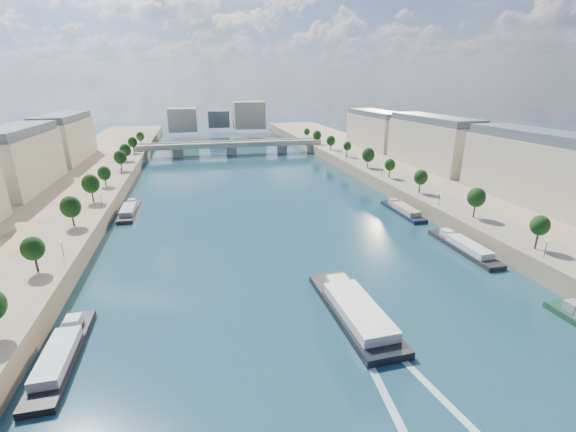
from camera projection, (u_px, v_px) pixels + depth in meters
ground at (269, 218)px, 127.13m from camera, size 700.00×700.00×0.00m
quay_left at (23, 229)px, 110.34m from camera, size 44.00×520.00×5.00m
quay_right at (460, 196)px, 142.29m from camera, size 44.00×520.00×5.00m
pave_left at (78, 217)px, 112.83m from camera, size 14.00×520.00×0.10m
pave_right at (425, 192)px, 138.13m from camera, size 14.00×520.00×0.10m
trees_left at (84, 197)px, 113.33m from camera, size 4.80×268.80×8.26m
trees_right at (407, 172)px, 145.08m from camera, size 4.80×268.80×8.26m
lamps_left at (85, 218)px, 103.75m from camera, size 0.36×200.36×4.28m
lamps_right at (407, 182)px, 140.82m from camera, size 0.36×200.36×4.28m
buildings_right at (474, 152)px, 151.62m from camera, size 16.00×226.00×23.20m
skyline at (223, 117)px, 324.59m from camera, size 79.00×42.00×22.00m
bridge at (232, 146)px, 236.84m from camera, size 112.00×12.00×8.15m
tour_barge at (354, 310)px, 73.49m from camera, size 9.08×29.38×3.96m
wake at (397, 376)px, 58.65m from camera, size 10.76×25.99×0.04m
moored_barges_left at (53, 373)px, 58.06m from camera, size 5.00×164.77×3.60m
moored_barges_right at (521, 282)px, 84.64m from camera, size 5.00×127.37×3.60m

